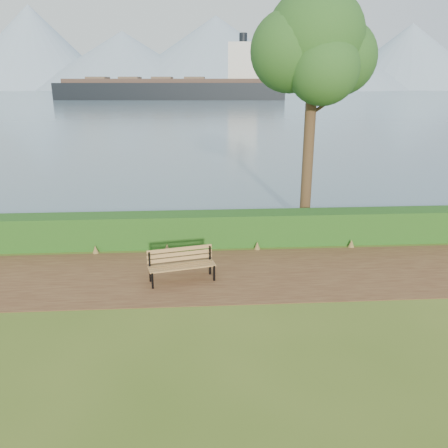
{
  "coord_description": "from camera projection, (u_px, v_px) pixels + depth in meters",
  "views": [
    {
      "loc": [
        -0.21,
        -10.17,
        4.75
      ],
      "look_at": [
        0.54,
        1.2,
        1.1
      ],
      "focal_mm": 35.0,
      "sensor_mm": 36.0,
      "label": 1
    }
  ],
  "objects": [
    {
      "name": "path",
      "position": [
        206.0,
        275.0,
        11.41
      ],
      "size": [
        40.0,
        3.4,
        0.01
      ],
      "primitive_type": "cube",
      "color": "#502C1B",
      "rests_on": "ground"
    },
    {
      "name": "hedge",
      "position": [
        204.0,
        229.0,
        13.45
      ],
      "size": [
        32.0,
        0.85,
        1.0
      ],
      "primitive_type": "cube",
      "color": "#154A16",
      "rests_on": "ground"
    },
    {
      "name": "bench",
      "position": [
        181.0,
        262.0,
        10.97
      ],
      "size": [
        1.73,
        0.85,
        0.83
      ],
      "rotation": [
        0.0,
        0.0,
        0.23
      ],
      "color": "black",
      "rests_on": "ground"
    },
    {
      "name": "mountains",
      "position": [
        183.0,
        57.0,
        387.93
      ],
      "size": [
        585.0,
        190.0,
        70.0
      ],
      "color": "#839AAE",
      "rests_on": "ground"
    },
    {
      "name": "water",
      "position": [
        194.0,
        93.0,
        258.18
      ],
      "size": [
        700.0,
        510.0,
        0.0
      ],
      "primitive_type": "cube",
      "color": "#405367",
      "rests_on": "ground"
    },
    {
      "name": "tree",
      "position": [
        314.0,
        45.0,
        13.9
      ],
      "size": [
        4.15,
        3.45,
        7.99
      ],
      "rotation": [
        0.0,
        0.0,
        -0.2
      ],
      "color": "#382216",
      "rests_on": "ground"
    },
    {
      "name": "ground",
      "position": [
        206.0,
        280.0,
        11.13
      ],
      "size": [
        140.0,
        140.0,
        0.0
      ],
      "primitive_type": "plane",
      "color": "#46601B",
      "rests_on": "ground"
    },
    {
      "name": "cargo_ship",
      "position": [
        179.0,
        89.0,
        140.56
      ],
      "size": [
        73.31,
        17.09,
        22.05
      ],
      "rotation": [
        0.0,
        0.0,
        -0.08
      ],
      "color": "black",
      "rests_on": "ground"
    }
  ]
}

